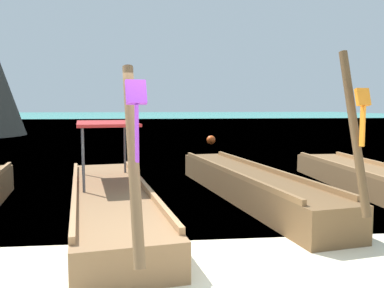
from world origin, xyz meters
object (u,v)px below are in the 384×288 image
object	(u,v)px
longtail_boat_violet_ribbon	(110,199)
longtail_boat_orange_ribbon	(248,184)
longtail_boat_blue_ribbon	(365,178)
mooring_buoy_near	(211,140)

from	to	relation	value
longtail_boat_violet_ribbon	longtail_boat_orange_ribbon	xyz separation A→B (m)	(3.00, 1.10, 0.01)
longtail_boat_violet_ribbon	longtail_boat_orange_ribbon	distance (m)	3.19
longtail_boat_blue_ribbon	mooring_buoy_near	world-z (taller)	longtail_boat_blue_ribbon
longtail_boat_violet_ribbon	mooring_buoy_near	world-z (taller)	longtail_boat_violet_ribbon
longtail_boat_blue_ribbon	longtail_boat_violet_ribbon	bearing A→B (deg)	-163.78
longtail_boat_violet_ribbon	mooring_buoy_near	size ratio (longest dim) A/B	15.21
longtail_boat_orange_ribbon	mooring_buoy_near	world-z (taller)	longtail_boat_orange_ribbon
longtail_boat_violet_ribbon	longtail_boat_blue_ribbon	xyz separation A→B (m)	(6.23, 1.81, -0.03)
mooring_buoy_near	longtail_boat_violet_ribbon	bearing A→B (deg)	-106.51
longtail_boat_orange_ribbon	mooring_buoy_near	xyz separation A→B (m)	(1.12, 12.81, -0.09)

